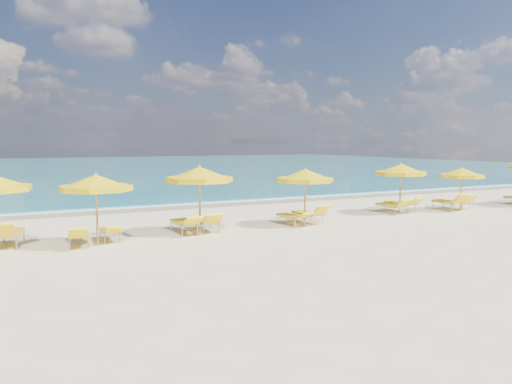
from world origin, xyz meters
name	(u,v)px	position (x,y,z in m)	size (l,w,h in m)	color
ground_plane	(273,226)	(0.00, 0.00, 0.00)	(120.00, 120.00, 0.00)	beige
ocean	(87,168)	(0.00, 48.00, 0.00)	(120.00, 80.00, 0.30)	#16777E
wet_sand_band	(205,205)	(0.00, 7.40, 0.00)	(120.00, 2.60, 0.01)	tan
foam_line	(199,203)	(0.00, 8.20, 0.00)	(120.00, 1.20, 0.03)	white
whitecap_near	(62,193)	(-6.00, 17.00, 0.00)	(14.00, 0.36, 0.05)	white
whitecap_far	(222,179)	(8.00, 24.00, 0.00)	(18.00, 0.30, 0.05)	white
umbrella_2	(96,183)	(-6.69, -0.57, 1.97)	(2.88, 2.88, 2.31)	tan
umbrella_3	(200,175)	(-3.04, -0.04, 2.08)	(2.86, 2.86, 2.44)	tan
umbrella_4	(305,176)	(1.22, -0.33, 1.93)	(2.92, 2.92, 2.26)	tan
umbrella_5	(401,170)	(6.94, 0.53, 1.97)	(2.73, 2.73, 2.32)	tan
umbrella_6	(462,173)	(10.07, -0.17, 1.78)	(2.52, 2.52, 2.09)	tan
lounger_1_right	(10,238)	(-9.19, 0.52, 0.25)	(1.02, 2.04, 0.93)	#A5A8AD
lounger_2_left	(79,239)	(-7.24, -0.40, 0.22)	(0.82, 1.88, 0.77)	#A5A8AD
lounger_2_right	(110,235)	(-6.20, 0.00, 0.20)	(0.59, 1.66, 0.65)	#A5A8AD
lounger_3_left	(184,227)	(-3.56, 0.17, 0.23)	(0.68, 1.94, 0.78)	#A5A8AD
lounger_3_right	(207,224)	(-2.66, 0.27, 0.23)	(0.83, 1.97, 0.81)	#A5A8AD
lounger_4_left	(292,220)	(0.77, -0.09, 0.21)	(0.77, 1.83, 0.66)	#A5A8AD
lounger_4_right	(308,217)	(1.63, 0.07, 0.23)	(0.77, 1.90, 0.85)	#A5A8AD
lounger_5_left	(391,208)	(6.55, 0.71, 0.22)	(0.63, 1.81, 0.76)	#A5A8AD
lounger_5_right	(401,206)	(7.39, 0.94, 0.23)	(0.87, 1.98, 0.77)	#A5A8AD
lounger_6_left	(448,205)	(9.66, 0.21, 0.24)	(0.82, 1.93, 0.92)	#A5A8AD
lounger_6_right	(457,205)	(10.43, 0.32, 0.20)	(0.56, 1.56, 0.78)	#A5A8AD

